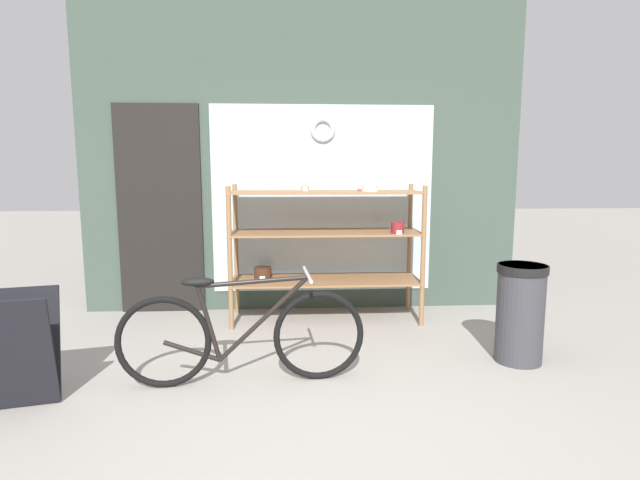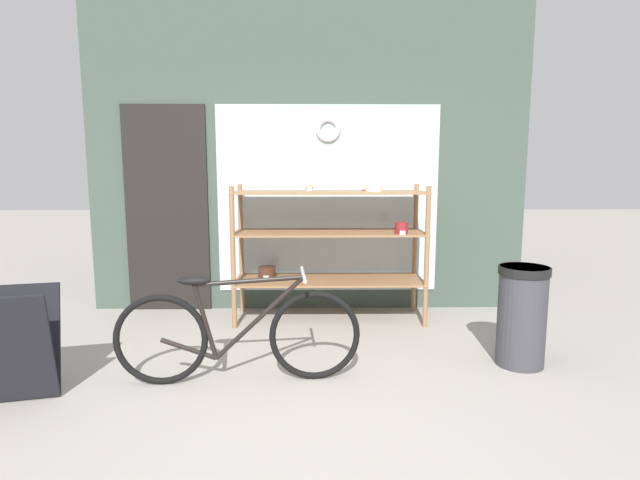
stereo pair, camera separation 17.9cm
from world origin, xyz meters
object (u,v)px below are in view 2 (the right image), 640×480
at_px(display_case, 329,238).
at_px(trash_bin, 522,312).
at_px(bicycle, 238,334).
at_px(sandwich_board, 13,346).

bearing_deg(display_case, trash_bin, -39.92).
distance_m(bicycle, sandwich_board, 1.39).
xyz_separation_m(display_case, bicycle, (-0.68, -1.44, -0.46)).
bearing_deg(trash_bin, bicycle, -172.58).
bearing_deg(display_case, sandwich_board, -139.99).
distance_m(display_case, bicycle, 1.66).
xyz_separation_m(bicycle, trash_bin, (2.08, 0.27, 0.06)).
height_order(bicycle, sandwich_board, bicycle).
bearing_deg(bicycle, trash_bin, 3.45).
bearing_deg(sandwich_board, trash_bin, -4.20).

